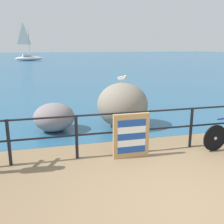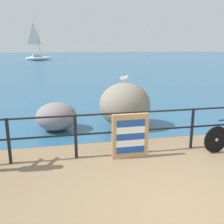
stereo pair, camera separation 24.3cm
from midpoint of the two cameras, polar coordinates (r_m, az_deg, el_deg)
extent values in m
cube|color=#846B4C|center=(23.68, -7.33, 8.09)|extent=(120.00, 120.00, 0.10)
cube|color=#285B7F|center=(51.52, -10.01, 11.43)|extent=(120.00, 90.00, 0.01)
cylinder|color=black|center=(6.03, -20.58, -6.00)|extent=(0.07, 0.07, 1.02)
cylinder|color=black|center=(5.97, -6.77, -5.35)|extent=(0.07, 0.07, 1.02)
cylinder|color=black|center=(6.25, 6.50, -4.42)|extent=(0.07, 0.07, 1.02)
cylinder|color=black|center=(6.83, 18.06, -3.42)|extent=(0.07, 0.07, 1.02)
cylinder|color=black|center=(6.11, 6.63, -0.07)|extent=(8.63, 0.04, 0.04)
cylinder|color=black|center=(6.24, 6.51, -4.08)|extent=(8.63, 0.04, 0.04)
cylinder|color=black|center=(6.79, 22.75, -5.56)|extent=(0.66, 0.10, 0.66)
cylinder|color=#B7BCC6|center=(6.79, 22.75, -5.56)|extent=(0.09, 0.06, 0.08)
cube|color=tan|center=(5.96, 5.16, -5.25)|extent=(0.84, 0.09, 1.04)
cube|color=#1E479E|center=(6.02, 5.24, -8.21)|extent=(0.66, 0.01, 0.16)
cube|color=white|center=(5.97, 5.27, -6.82)|extent=(0.66, 0.01, 0.16)
cube|color=#1E479E|center=(5.91, 5.31, -5.41)|extent=(0.66, 0.01, 0.16)
cube|color=white|center=(5.86, 5.34, -3.98)|extent=(0.66, 0.01, 0.16)
cube|color=#1E479E|center=(5.81, 5.38, -2.52)|extent=(0.66, 0.01, 0.16)
ellipsoid|color=gray|center=(8.19, 3.66, 1.55)|extent=(1.60, 1.49, 1.39)
ellipsoid|color=gray|center=(8.02, -11.22, -0.98)|extent=(1.22, 1.12, 0.85)
cylinder|color=gold|center=(8.16, 3.54, 6.69)|extent=(0.01, 0.01, 0.06)
cylinder|color=gold|center=(8.12, 3.43, 6.65)|extent=(0.01, 0.01, 0.06)
ellipsoid|color=white|center=(8.13, 3.50, 7.34)|extent=(0.28, 0.24, 0.13)
ellipsoid|color=#9E9EA3|center=(8.13, 3.37, 7.55)|extent=(0.26, 0.24, 0.06)
sphere|color=white|center=(8.08, 4.31, 7.78)|extent=(0.08, 0.08, 0.08)
cone|color=gold|center=(8.06, 4.65, 7.72)|extent=(0.05, 0.05, 0.02)
ellipsoid|color=white|center=(46.20, -15.56, 11.25)|extent=(4.58, 2.31, 0.70)
cube|color=silver|center=(46.12, -15.98, 11.87)|extent=(1.45, 1.09, 0.36)
cylinder|color=#B2B2B7|center=(46.19, -15.52, 14.29)|extent=(0.10, 0.10, 4.20)
pyramid|color=white|center=(46.09, -16.60, 16.19)|extent=(1.57, 0.44, 3.57)
camera|label=1|loc=(0.12, -88.90, 0.28)|focal=41.85mm
camera|label=2|loc=(0.12, 91.10, -0.28)|focal=41.85mm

